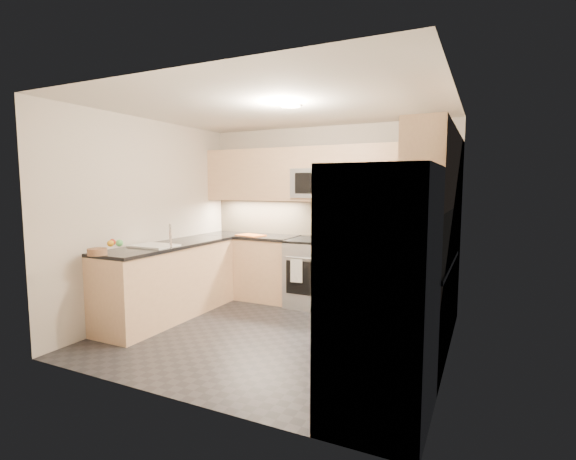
# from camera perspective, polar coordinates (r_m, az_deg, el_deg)

# --- Properties ---
(floor) EXTENTS (3.60, 3.20, 0.00)m
(floor) POSITION_cam_1_polar(r_m,az_deg,el_deg) (4.82, -1.86, -14.14)
(floor) COLOR black
(floor) RESTS_ON ground
(ceiling) EXTENTS (3.60, 3.20, 0.02)m
(ceiling) POSITION_cam_1_polar(r_m,az_deg,el_deg) (4.60, -1.97, 16.54)
(ceiling) COLOR beige
(ceiling) RESTS_ON wall_back
(wall_back) EXTENTS (3.60, 0.02, 2.50)m
(wall_back) POSITION_cam_1_polar(r_m,az_deg,el_deg) (6.00, 5.19, 2.07)
(wall_back) COLOR #BCB2A4
(wall_back) RESTS_ON floor
(wall_front) EXTENTS (3.60, 0.02, 2.50)m
(wall_front) POSITION_cam_1_polar(r_m,az_deg,el_deg) (3.22, -15.24, -1.50)
(wall_front) COLOR #BCB2A4
(wall_front) RESTS_ON floor
(wall_left) EXTENTS (0.02, 3.20, 2.50)m
(wall_left) POSITION_cam_1_polar(r_m,az_deg,el_deg) (5.61, -18.45, 1.51)
(wall_left) COLOR #BCB2A4
(wall_left) RESTS_ON floor
(wall_right) EXTENTS (0.02, 3.20, 2.50)m
(wall_right) POSITION_cam_1_polar(r_m,az_deg,el_deg) (4.04, 21.34, -0.21)
(wall_right) COLOR #BCB2A4
(wall_right) RESTS_ON floor
(base_cab_back_left) EXTENTS (1.42, 0.60, 0.90)m
(base_cab_back_left) POSITION_cam_1_polar(r_m,az_deg,el_deg) (6.31, -5.20, -5.07)
(base_cab_back_left) COLOR #DDB085
(base_cab_back_left) RESTS_ON floor
(base_cab_back_right) EXTENTS (1.42, 0.60, 0.90)m
(base_cab_back_right) POSITION_cam_1_polar(r_m,az_deg,el_deg) (5.54, 14.69, -6.81)
(base_cab_back_right) COLOR #DDB085
(base_cab_back_right) RESTS_ON floor
(base_cab_right) EXTENTS (0.60, 1.70, 0.90)m
(base_cab_right) POSITION_cam_1_polar(r_m,az_deg,el_deg) (4.37, 17.10, -10.32)
(base_cab_right) COLOR #DDB085
(base_cab_right) RESTS_ON floor
(base_cab_peninsula) EXTENTS (0.60, 2.00, 0.90)m
(base_cab_peninsula) POSITION_cam_1_polar(r_m,az_deg,el_deg) (5.52, -15.92, -6.88)
(base_cab_peninsula) COLOR #DDB085
(base_cab_peninsula) RESTS_ON floor
(countertop_back_left) EXTENTS (1.42, 0.63, 0.04)m
(countertop_back_left) POSITION_cam_1_polar(r_m,az_deg,el_deg) (6.24, -5.25, -0.83)
(countertop_back_left) COLOR black
(countertop_back_left) RESTS_ON base_cab_back_left
(countertop_back_right) EXTENTS (1.42, 0.63, 0.04)m
(countertop_back_right) POSITION_cam_1_polar(r_m,az_deg,el_deg) (5.45, 14.82, -1.98)
(countertop_back_right) COLOR black
(countertop_back_right) RESTS_ON base_cab_back_right
(countertop_right) EXTENTS (0.63, 1.70, 0.04)m
(countertop_right) POSITION_cam_1_polar(r_m,az_deg,el_deg) (4.27, 17.30, -4.24)
(countertop_right) COLOR black
(countertop_right) RESTS_ON base_cab_right
(countertop_peninsula) EXTENTS (0.63, 2.00, 0.04)m
(countertop_peninsula) POSITION_cam_1_polar(r_m,az_deg,el_deg) (5.44, -16.06, -2.04)
(countertop_peninsula) COLOR black
(countertop_peninsula) RESTS_ON base_cab_peninsula
(upper_cab_back) EXTENTS (3.60, 0.35, 0.75)m
(upper_cab_back) POSITION_cam_1_polar(r_m,az_deg,el_deg) (5.83, 4.63, 7.62)
(upper_cab_back) COLOR #DDB085
(upper_cab_back) RESTS_ON wall_back
(upper_cab_right) EXTENTS (0.35, 1.95, 0.75)m
(upper_cab_right) POSITION_cam_1_polar(r_m,az_deg,el_deg) (4.31, 19.58, 7.87)
(upper_cab_right) COLOR #DDB085
(upper_cab_right) RESTS_ON wall_right
(backsplash_back) EXTENTS (3.60, 0.01, 0.51)m
(backsplash_back) POSITION_cam_1_polar(r_m,az_deg,el_deg) (6.00, 5.17, 1.55)
(backsplash_back) COLOR tan
(backsplash_back) RESTS_ON wall_back
(backsplash_right) EXTENTS (0.01, 2.30, 0.51)m
(backsplash_right) POSITION_cam_1_polar(r_m,az_deg,el_deg) (4.49, 21.70, -0.35)
(backsplash_right) COLOR tan
(backsplash_right) RESTS_ON wall_right
(gas_range) EXTENTS (0.76, 0.65, 0.91)m
(gas_range) POSITION_cam_1_polar(r_m,az_deg,el_deg) (5.81, 3.98, -5.97)
(gas_range) COLOR #95989C
(gas_range) RESTS_ON floor
(range_cooktop) EXTENTS (0.76, 0.65, 0.03)m
(range_cooktop) POSITION_cam_1_polar(r_m,az_deg,el_deg) (5.73, 4.01, -1.47)
(range_cooktop) COLOR black
(range_cooktop) RESTS_ON gas_range
(oven_door_glass) EXTENTS (0.62, 0.02, 0.45)m
(oven_door_glass) POSITION_cam_1_polar(r_m,az_deg,el_deg) (5.51, 2.70, -6.67)
(oven_door_glass) COLOR black
(oven_door_glass) RESTS_ON gas_range
(oven_handle) EXTENTS (0.60, 0.02, 0.02)m
(oven_handle) POSITION_cam_1_polar(r_m,az_deg,el_deg) (5.44, 2.63, -3.94)
(oven_handle) COLOR #B2B5BA
(oven_handle) RESTS_ON gas_range
(microwave) EXTENTS (0.76, 0.40, 0.40)m
(microwave) POSITION_cam_1_polar(r_m,az_deg,el_deg) (5.80, 4.53, 6.39)
(microwave) COLOR #919498
(microwave) RESTS_ON upper_cab_back
(microwave_door) EXTENTS (0.60, 0.01, 0.28)m
(microwave_door) POSITION_cam_1_polar(r_m,az_deg,el_deg) (5.61, 3.77, 6.41)
(microwave_door) COLOR black
(microwave_door) RESTS_ON microwave
(refrigerator) EXTENTS (0.70, 0.90, 1.80)m
(refrigerator) POSITION_cam_1_polar(r_m,az_deg,el_deg) (3.03, 12.66, -8.66)
(refrigerator) COLOR gray
(refrigerator) RESTS_ON floor
(fridge_handle_left) EXTENTS (0.02, 0.02, 1.20)m
(fridge_handle_left) POSITION_cam_1_polar(r_m,az_deg,el_deg) (2.95, 4.80, -7.91)
(fridge_handle_left) COLOR #B2B5BA
(fridge_handle_left) RESTS_ON refrigerator
(fridge_handle_right) EXTENTS (0.02, 0.02, 1.20)m
(fridge_handle_right) POSITION_cam_1_polar(r_m,az_deg,el_deg) (3.28, 7.06, -6.51)
(fridge_handle_right) COLOR #B2B5BA
(fridge_handle_right) RESTS_ON refrigerator
(sink_basin) EXTENTS (0.52, 0.38, 0.16)m
(sink_basin) POSITION_cam_1_polar(r_m,az_deg,el_deg) (5.26, -17.86, -2.80)
(sink_basin) COLOR white
(sink_basin) RESTS_ON base_cab_peninsula
(faucet) EXTENTS (0.03, 0.03, 0.28)m
(faucet) POSITION_cam_1_polar(r_m,az_deg,el_deg) (5.06, -15.80, -0.79)
(faucet) COLOR silver
(faucet) RESTS_ON countertop_peninsula
(utensil_bowl) EXTENTS (0.29, 0.29, 0.15)m
(utensil_bowl) POSITION_cam_1_polar(r_m,az_deg,el_deg) (5.42, 16.54, -1.07)
(utensil_bowl) COLOR #57AB49
(utensil_bowl) RESTS_ON countertop_back_right
(cutting_board) EXTENTS (0.45, 0.37, 0.01)m
(cutting_board) POSITION_cam_1_polar(r_m,az_deg,el_deg) (6.11, -5.14, -0.72)
(cutting_board) COLOR #C35312
(cutting_board) RESTS_ON countertop_back_left
(fruit_basket) EXTENTS (0.25, 0.25, 0.07)m
(fruit_basket) POSITION_cam_1_polar(r_m,az_deg,el_deg) (4.80, -24.63, -2.73)
(fruit_basket) COLOR #8E6142
(fruit_basket) RESTS_ON countertop_peninsula
(fruit_apple) EXTENTS (0.07, 0.07, 0.07)m
(fruit_apple) POSITION_cam_1_polar(r_m,az_deg,el_deg) (4.90, -22.89, -1.55)
(fruit_apple) COLOR #A52612
(fruit_apple) RESTS_ON fruit_basket
(fruit_pear) EXTENTS (0.08, 0.08, 0.08)m
(fruit_pear) POSITION_cam_1_polar(r_m,az_deg,el_deg) (4.80, -22.06, -1.67)
(fruit_pear) COLOR #4EB757
(fruit_pear) RESTS_ON fruit_basket
(dish_towel_check) EXTENTS (0.16, 0.02, 0.31)m
(dish_towel_check) POSITION_cam_1_polar(r_m,az_deg,el_deg) (5.51, 1.15, -5.60)
(dish_towel_check) COLOR silver
(dish_towel_check) RESTS_ON oven_handle
(dish_towel_blue) EXTENTS (0.15, 0.05, 0.30)m
(dish_towel_blue) POSITION_cam_1_polar(r_m,az_deg,el_deg) (5.38, 4.49, -5.90)
(dish_towel_blue) COLOR navy
(dish_towel_blue) RESTS_ON oven_handle
(fruit_orange) EXTENTS (0.07, 0.07, 0.07)m
(fruit_orange) POSITION_cam_1_polar(r_m,az_deg,el_deg) (4.81, -23.10, -1.71)
(fruit_orange) COLOR orange
(fruit_orange) RESTS_ON fruit_basket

